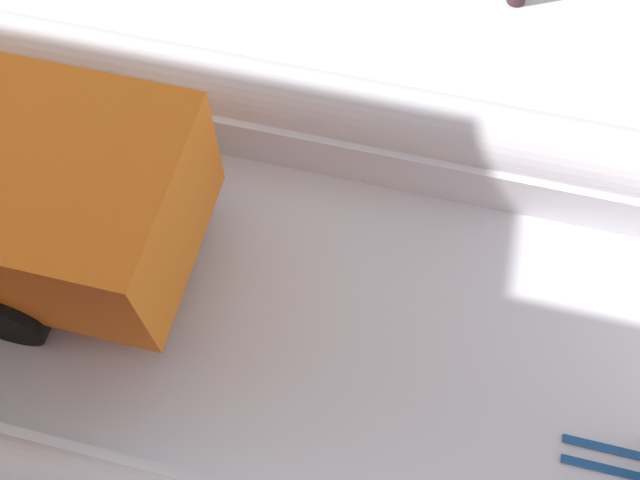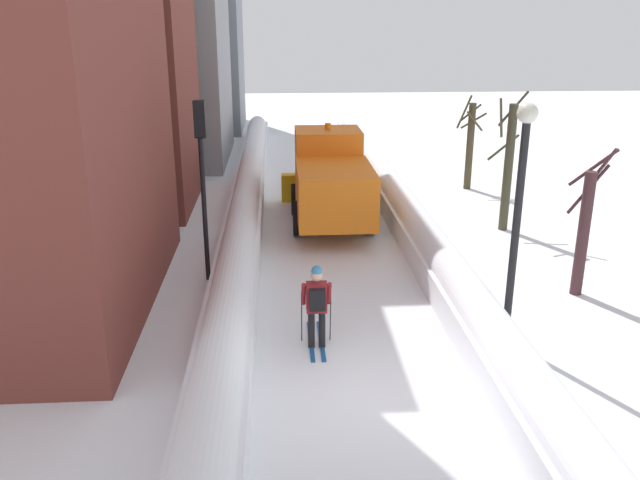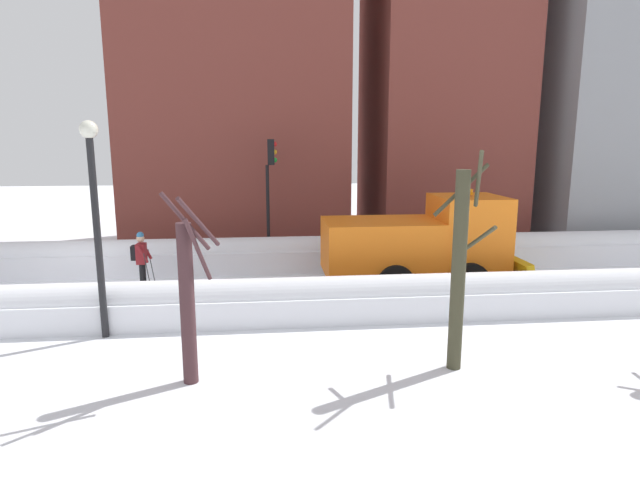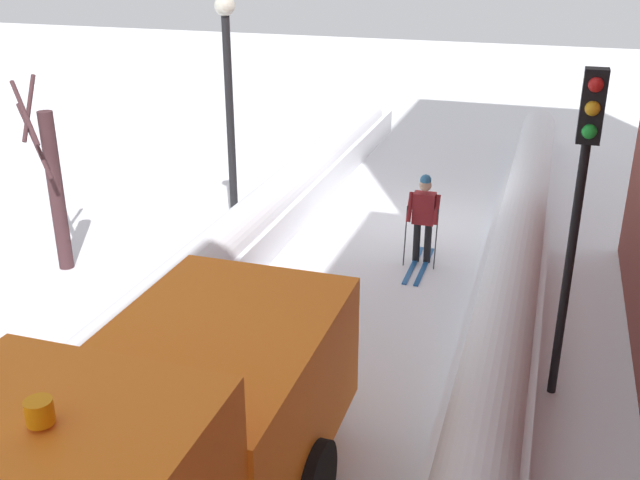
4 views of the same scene
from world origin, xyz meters
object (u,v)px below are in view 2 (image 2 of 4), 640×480
Objects in this scene: skier at (317,303)px; bare_tree_far at (470,143)px; street_lamp at (519,196)px; plow_truck at (331,180)px; bare_tree_near at (584,229)px; bare_tree_mid at (508,165)px; traffic_light_pole at (202,157)px.

skier is 0.50× the size of bare_tree_far.
skier is 0.36× the size of street_lamp.
plow_truck is 8.35m from bare_tree_near.
bare_tree_mid is at bearing 71.95° from street_lamp.
bare_tree_far is (0.33, 5.32, -0.30)m from bare_tree_mid.
plow_truck is 6.07m from traffic_light_pole.
bare_tree_mid is at bearing -10.02° from plow_truck.
bare_tree_near is at bearing -9.96° from traffic_light_pole.
bare_tree_near is at bearing -91.14° from bare_tree_far.
bare_tree_near reaches higher than plow_truck.
plow_truck is at bearing -143.13° from bare_tree_far.
street_lamp reaches higher than skier.
street_lamp is (3.01, -8.55, 1.70)m from plow_truck.
bare_tree_mid is (2.47, 7.58, -1.07)m from street_lamp.
traffic_light_pole is 13.04m from bare_tree_far.
skier is 7.04m from bare_tree_near.
plow_truck is 3.31× the size of skier.
bare_tree_far reaches higher than skier.
street_lamp is 8.04m from bare_tree_mid.
traffic_light_pole reaches higher than bare_tree_mid.
street_lamp reaches higher than bare_tree_near.
skier is at bearing -57.04° from traffic_light_pole.
skier is 0.41× the size of bare_tree_mid.
skier is 4.55m from street_lamp.
bare_tree_mid is at bearing -93.55° from bare_tree_far.
bare_tree_far is at bearing 77.76° from street_lamp.
plow_truck is at bearing 83.44° from skier.
traffic_light_pole is (-3.59, -4.57, 1.74)m from plow_truck.
traffic_light_pole is at bearing -128.11° from plow_truck.
traffic_light_pole reaches higher than plow_truck.
traffic_light_pole is at bearing -158.31° from bare_tree_mid.
skier is at bearing -130.32° from bare_tree_mid.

